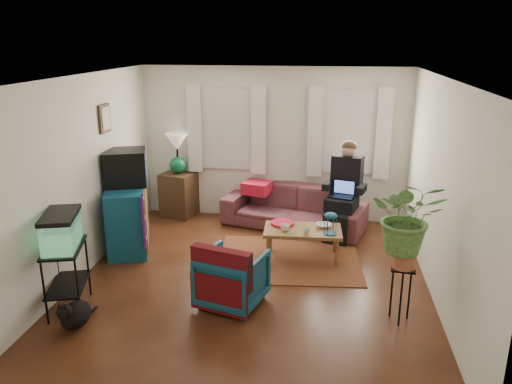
% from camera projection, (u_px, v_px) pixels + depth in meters
% --- Properties ---
extents(floor, '(4.50, 5.00, 0.01)m').
position_uv_depth(floor, '(252.00, 281.00, 6.51)').
color(floor, '#4F2B14').
rests_on(floor, ground).
extents(ceiling, '(4.50, 5.00, 0.01)m').
position_uv_depth(ceiling, '(251.00, 78.00, 5.73)').
color(ceiling, white).
rests_on(ceiling, wall_back).
extents(wall_back, '(4.50, 0.01, 2.60)m').
position_uv_depth(wall_back, '(274.00, 144.00, 8.48)').
color(wall_back, silver).
rests_on(wall_back, floor).
extents(wall_front, '(4.50, 0.01, 2.60)m').
position_uv_depth(wall_front, '(201.00, 280.00, 3.76)').
color(wall_front, silver).
rests_on(wall_front, floor).
extents(wall_left, '(0.01, 5.00, 2.60)m').
position_uv_depth(wall_left, '(79.00, 179.00, 6.43)').
color(wall_left, silver).
rests_on(wall_left, floor).
extents(wall_right, '(0.01, 5.00, 2.60)m').
position_uv_depth(wall_right, '(442.00, 194.00, 5.81)').
color(wall_right, silver).
rests_on(wall_right, floor).
extents(window_left, '(1.08, 0.04, 1.38)m').
position_uv_depth(window_left, '(227.00, 129.00, 8.50)').
color(window_left, white).
rests_on(window_left, wall_back).
extents(window_right, '(1.08, 0.04, 1.38)m').
position_uv_depth(window_right, '(349.00, 132.00, 8.22)').
color(window_right, white).
rests_on(window_right, wall_back).
extents(curtains_left, '(1.36, 0.06, 1.50)m').
position_uv_depth(curtains_left, '(226.00, 130.00, 8.42)').
color(curtains_left, white).
rests_on(curtains_left, wall_back).
extents(curtains_right, '(1.36, 0.06, 1.50)m').
position_uv_depth(curtains_right, '(349.00, 133.00, 8.14)').
color(curtains_right, white).
rests_on(curtains_right, wall_back).
extents(picture_frame, '(0.04, 0.32, 0.40)m').
position_uv_depth(picture_frame, '(105.00, 118.00, 7.03)').
color(picture_frame, '#3D2616').
rests_on(picture_frame, wall_left).
extents(area_rug, '(2.12, 1.75, 0.01)m').
position_uv_depth(area_rug, '(289.00, 259.00, 7.14)').
color(area_rug, maroon).
rests_on(area_rug, floor).
extents(sofa, '(2.48, 1.51, 0.91)m').
position_uv_depth(sofa, '(294.00, 201.00, 8.25)').
color(sofa, brown).
rests_on(sofa, floor).
extents(seated_person, '(0.75, 0.85, 1.38)m').
position_uv_depth(seated_person, '(344.00, 193.00, 7.86)').
color(seated_person, black).
rests_on(seated_person, sofa).
extents(side_table, '(0.64, 0.64, 0.78)m').
position_uv_depth(side_table, '(179.00, 194.00, 8.81)').
color(side_table, '#422618').
rests_on(side_table, floor).
extents(table_lamp, '(0.48, 0.48, 0.71)m').
position_uv_depth(table_lamp, '(177.00, 154.00, 8.60)').
color(table_lamp, white).
rests_on(table_lamp, side_table).
extents(dresser, '(0.86, 1.19, 0.97)m').
position_uv_depth(dresser, '(127.00, 218.00, 7.39)').
color(dresser, '#116666').
rests_on(dresser, floor).
extents(crt_tv, '(0.74, 0.70, 0.52)m').
position_uv_depth(crt_tv, '(125.00, 167.00, 7.27)').
color(crt_tv, black).
rests_on(crt_tv, dresser).
extents(aquarium_stand, '(0.58, 0.79, 0.79)m').
position_uv_depth(aquarium_stand, '(67.00, 278.00, 5.74)').
color(aquarium_stand, black).
rests_on(aquarium_stand, floor).
extents(aquarium, '(0.52, 0.71, 0.41)m').
position_uv_depth(aquarium, '(61.00, 230.00, 5.56)').
color(aquarium, '#7FD899').
rests_on(aquarium, aquarium_stand).
extents(black_cat, '(0.34, 0.48, 0.38)m').
position_uv_depth(black_cat, '(76.00, 312.00, 5.43)').
color(black_cat, black).
rests_on(black_cat, floor).
extents(armchair, '(0.86, 0.82, 0.72)m').
position_uv_depth(armchair, '(232.00, 276.00, 5.87)').
color(armchair, '#11656B').
rests_on(armchair, floor).
extents(serape_throw, '(0.74, 0.36, 0.59)m').
position_uv_depth(serape_throw, '(221.00, 274.00, 5.59)').
color(serape_throw, '#9E0A0A').
rests_on(serape_throw, armchair).
extents(coffee_table, '(1.11, 0.64, 0.45)m').
position_uv_depth(coffee_table, '(302.00, 244.00, 7.13)').
color(coffee_table, brown).
rests_on(coffee_table, floor).
extents(cup_a, '(0.13, 0.13, 0.10)m').
position_uv_depth(cup_a, '(285.00, 228.00, 6.97)').
color(cup_a, white).
rests_on(cup_a, coffee_table).
extents(cup_b, '(0.10, 0.10, 0.09)m').
position_uv_depth(cup_b, '(306.00, 231.00, 6.87)').
color(cup_b, beige).
rests_on(cup_b, coffee_table).
extents(bowl, '(0.22, 0.22, 0.05)m').
position_uv_depth(bowl, '(324.00, 225.00, 7.12)').
color(bowl, white).
rests_on(bowl, coffee_table).
extents(snack_tray, '(0.35, 0.35, 0.04)m').
position_uv_depth(snack_tray, '(282.00, 223.00, 7.22)').
color(snack_tray, '#B21414').
rests_on(snack_tray, coffee_table).
extents(birdcage, '(0.19, 0.19, 0.32)m').
position_uv_depth(birdcage, '(330.00, 223.00, 6.84)').
color(birdcage, '#115B6B').
rests_on(birdcage, coffee_table).
extents(plant_stand, '(0.31, 0.31, 0.66)m').
position_uv_depth(plant_stand, '(401.00, 294.00, 5.52)').
color(plant_stand, black).
rests_on(plant_stand, floor).
extents(potted_plant, '(0.82, 0.73, 0.83)m').
position_uv_depth(potted_plant, '(407.00, 228.00, 5.29)').
color(potted_plant, '#599947').
rests_on(potted_plant, plant_stand).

